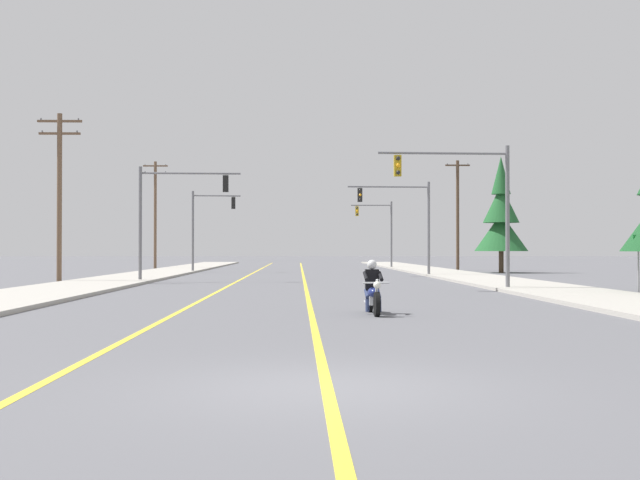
{
  "coord_description": "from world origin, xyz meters",
  "views": [
    {
      "loc": [
        -0.31,
        -10.21,
        1.74
      ],
      "look_at": [
        0.69,
        26.01,
        2.17
      ],
      "focal_mm": 45.51,
      "sensor_mm": 36.0,
      "label": 1
    }
  ],
  "objects_px": {
    "utility_pole_left_far": "(155,211)",
    "motorcycle_with_rider": "(373,292)",
    "conifer_tree_right_verge_far": "(501,219)",
    "traffic_signal_far_right": "(380,225)",
    "street_sign": "(638,256)",
    "traffic_signal_near_left": "(170,205)",
    "utility_pole_right_far": "(458,213)",
    "traffic_signal_near_right": "(469,193)",
    "traffic_signal_mid_left": "(206,220)",
    "traffic_signal_mid_right": "(405,213)",
    "utility_pole_left_near": "(59,191)"
  },
  "relations": [
    {
      "from": "motorcycle_with_rider",
      "to": "traffic_signal_mid_left",
      "type": "xyz_separation_m",
      "value": [
        -9.0,
        40.15,
        3.44
      ]
    },
    {
      "from": "traffic_signal_far_right",
      "to": "utility_pole_left_near",
      "type": "xyz_separation_m",
      "value": [
        -20.1,
        -32.07,
        0.78
      ]
    },
    {
      "from": "motorcycle_with_rider",
      "to": "conifer_tree_right_verge_far",
      "type": "distance_m",
      "value": 40.9
    },
    {
      "from": "traffic_signal_far_right",
      "to": "street_sign",
      "type": "relative_size",
      "value": 2.58
    },
    {
      "from": "utility_pole_left_far",
      "to": "street_sign",
      "type": "distance_m",
      "value": 50.78
    },
    {
      "from": "traffic_signal_near_left",
      "to": "utility_pole_left_far",
      "type": "relative_size",
      "value": 0.64
    },
    {
      "from": "utility_pole_left_far",
      "to": "traffic_signal_far_right",
      "type": "bearing_deg",
      "value": 2.38
    },
    {
      "from": "traffic_signal_near_left",
      "to": "utility_pole_left_far",
      "type": "bearing_deg",
      "value": 101.38
    },
    {
      "from": "traffic_signal_mid_right",
      "to": "utility_pole_left_near",
      "type": "distance_m",
      "value": 22.01
    },
    {
      "from": "utility_pole_right_far",
      "to": "utility_pole_left_far",
      "type": "bearing_deg",
      "value": 164.48
    },
    {
      "from": "utility_pole_left_far",
      "to": "motorcycle_with_rider",
      "type": "bearing_deg",
      "value": -73.98
    },
    {
      "from": "traffic_signal_near_left",
      "to": "traffic_signal_mid_left",
      "type": "bearing_deg",
      "value": 90.31
    },
    {
      "from": "traffic_signal_near_right",
      "to": "traffic_signal_mid_left",
      "type": "height_order",
      "value": "same"
    },
    {
      "from": "traffic_signal_near_right",
      "to": "traffic_signal_mid_left",
      "type": "relative_size",
      "value": 1.0
    },
    {
      "from": "utility_pole_left_near",
      "to": "utility_pole_left_far",
      "type": "distance_m",
      "value": 31.22
    },
    {
      "from": "traffic_signal_near_left",
      "to": "traffic_signal_mid_left",
      "type": "height_order",
      "value": "same"
    },
    {
      "from": "traffic_signal_far_right",
      "to": "utility_pole_left_near",
      "type": "height_order",
      "value": "utility_pole_left_near"
    },
    {
      "from": "traffic_signal_mid_left",
      "to": "utility_pole_right_far",
      "type": "distance_m",
      "value": 20.79
    },
    {
      "from": "traffic_signal_near_left",
      "to": "utility_pole_left_far",
      "type": "height_order",
      "value": "utility_pole_left_far"
    },
    {
      "from": "traffic_signal_mid_left",
      "to": "utility_pole_left_near",
      "type": "distance_m",
      "value": 19.96
    },
    {
      "from": "traffic_signal_mid_right",
      "to": "traffic_signal_far_right",
      "type": "xyz_separation_m",
      "value": [
        0.59,
        21.92,
        -0.1
      ]
    },
    {
      "from": "traffic_signal_far_right",
      "to": "conifer_tree_right_verge_far",
      "type": "distance_m",
      "value": 16.39
    },
    {
      "from": "traffic_signal_near_right",
      "to": "traffic_signal_mid_right",
      "type": "bearing_deg",
      "value": 90.96
    },
    {
      "from": "traffic_signal_near_left",
      "to": "conifer_tree_right_verge_far",
      "type": "distance_m",
      "value": 27.64
    },
    {
      "from": "traffic_signal_far_right",
      "to": "utility_pole_left_near",
      "type": "distance_m",
      "value": 37.86
    },
    {
      "from": "traffic_signal_near_right",
      "to": "traffic_signal_near_left",
      "type": "xyz_separation_m",
      "value": [
        -14.22,
        9.36,
        -0.01
      ]
    },
    {
      "from": "motorcycle_with_rider",
      "to": "utility_pole_left_near",
      "type": "xyz_separation_m",
      "value": [
        -14.51,
        20.98,
        4.23
      ]
    },
    {
      "from": "traffic_signal_mid_left",
      "to": "utility_pole_left_near",
      "type": "bearing_deg",
      "value": -106.04
    },
    {
      "from": "motorcycle_with_rider",
      "to": "traffic_signal_far_right",
      "type": "distance_m",
      "value": 53.46
    },
    {
      "from": "traffic_signal_mid_left",
      "to": "utility_pole_left_near",
      "type": "relative_size",
      "value": 0.7
    },
    {
      "from": "traffic_signal_near_left",
      "to": "traffic_signal_near_right",
      "type": "bearing_deg",
      "value": -33.35
    },
    {
      "from": "traffic_signal_far_right",
      "to": "utility_pole_right_far",
      "type": "height_order",
      "value": "utility_pole_right_far"
    },
    {
      "from": "motorcycle_with_rider",
      "to": "street_sign",
      "type": "distance_m",
      "value": 13.99
    },
    {
      "from": "utility_pole_right_far",
      "to": "utility_pole_left_far",
      "type": "xyz_separation_m",
      "value": [
        -26.2,
        7.28,
        0.5
      ]
    },
    {
      "from": "street_sign",
      "to": "utility_pole_left_far",
      "type": "bearing_deg",
      "value": 120.78
    },
    {
      "from": "motorcycle_with_rider",
      "to": "conifer_tree_right_verge_far",
      "type": "xyz_separation_m",
      "value": [
        13.23,
        38.55,
        3.42
      ]
    },
    {
      "from": "conifer_tree_right_verge_far",
      "to": "street_sign",
      "type": "height_order",
      "value": "conifer_tree_right_verge_far"
    },
    {
      "from": "traffic_signal_mid_right",
      "to": "traffic_signal_near_right",
      "type": "bearing_deg",
      "value": -89.04
    },
    {
      "from": "utility_pole_left_far",
      "to": "conifer_tree_right_verge_far",
      "type": "relative_size",
      "value": 1.12
    },
    {
      "from": "traffic_signal_far_right",
      "to": "utility_pole_left_near",
      "type": "relative_size",
      "value": 0.7
    },
    {
      "from": "utility_pole_right_far",
      "to": "conifer_tree_right_verge_far",
      "type": "height_order",
      "value": "utility_pole_right_far"
    },
    {
      "from": "traffic_signal_mid_left",
      "to": "conifer_tree_right_verge_far",
      "type": "bearing_deg",
      "value": -4.11
    },
    {
      "from": "traffic_signal_near_left",
      "to": "conifer_tree_right_verge_far",
      "type": "relative_size",
      "value": 0.71
    },
    {
      "from": "utility_pole_left_near",
      "to": "utility_pole_right_far",
      "type": "distance_m",
      "value": 35.14
    },
    {
      "from": "traffic_signal_near_left",
      "to": "utility_pole_right_far",
      "type": "xyz_separation_m",
      "value": [
        20.12,
        22.93,
        0.63
      ]
    },
    {
      "from": "traffic_signal_mid_left",
      "to": "utility_pole_left_near",
      "type": "xyz_separation_m",
      "value": [
        -5.51,
        -19.17,
        0.79
      ]
    },
    {
      "from": "utility_pole_right_far",
      "to": "traffic_signal_mid_left",
      "type": "bearing_deg",
      "value": -166.72
    },
    {
      "from": "motorcycle_with_rider",
      "to": "traffic_signal_near_right",
      "type": "height_order",
      "value": "traffic_signal_near_right"
    },
    {
      "from": "traffic_signal_near_left",
      "to": "street_sign",
      "type": "height_order",
      "value": "traffic_signal_near_left"
    },
    {
      "from": "utility_pole_right_far",
      "to": "street_sign",
      "type": "bearing_deg",
      "value": -90.45
    }
  ]
}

